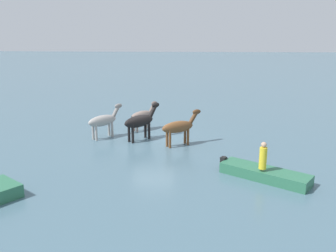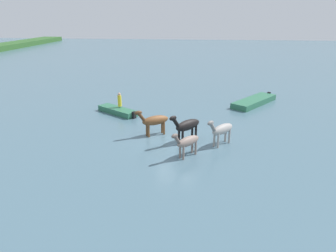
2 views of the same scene
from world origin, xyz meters
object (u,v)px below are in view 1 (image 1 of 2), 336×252
object	(u,v)px
horse_dark_mare	(140,121)
horse_lead	(143,115)
boat_skiff_near	(264,175)
person_watcher_seated	(263,156)
horse_pinto_flank	(179,127)
horse_chestnut_trailing	(104,121)

from	to	relation	value
horse_dark_mare	horse_lead	xyz separation A→B (m)	(-2.29, -0.14, -0.19)
boat_skiff_near	person_watcher_seated	size ratio (longest dim) A/B	3.22
horse_dark_mare	horse_pinto_flank	bearing A→B (deg)	-70.02
horse_lead	person_watcher_seated	xyz separation A→B (m)	(8.08, 6.15, 0.16)
horse_dark_mare	boat_skiff_near	size ratio (longest dim) A/B	0.59
boat_skiff_near	person_watcher_seated	world-z (taller)	person_watcher_seated
horse_lead	person_watcher_seated	size ratio (longest dim) A/B	1.60
horse_pinto_flank	boat_skiff_near	size ratio (longest dim) A/B	0.60
person_watcher_seated	horse_chestnut_trailing	bearing A→B (deg)	-126.60
horse_dark_mare	horse_lead	bearing A→B (deg)	45.53
boat_skiff_near	horse_lead	bearing A→B (deg)	163.20
horse_pinto_flank	boat_skiff_near	bearing A→B (deg)	-83.18
horse_chestnut_trailing	boat_skiff_near	bearing A→B (deg)	-83.80
horse_dark_mare	horse_chestnut_trailing	distance (m)	2.27
horse_chestnut_trailing	person_watcher_seated	bearing A→B (deg)	-85.44
horse_pinto_flank	boat_skiff_near	world-z (taller)	horse_pinto_flank
horse_dark_mare	boat_skiff_near	world-z (taller)	horse_dark_mare
horse_dark_mare	horse_chestnut_trailing	xyz separation A→B (m)	(-0.33, -2.24, -0.08)
horse_pinto_flank	horse_dark_mare	bearing A→B (deg)	124.97
horse_pinto_flank	boat_skiff_near	xyz separation A→B (m)	(4.61, 3.85, -0.91)
horse_chestnut_trailing	boat_skiff_near	distance (m)	10.28
boat_skiff_near	person_watcher_seated	distance (m)	1.00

